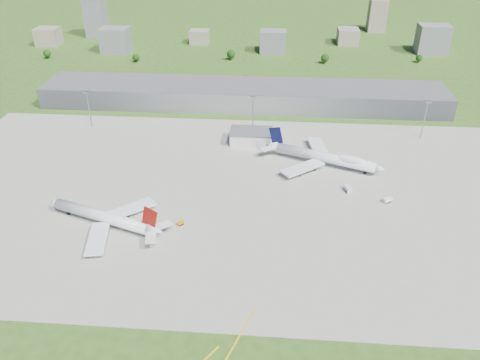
# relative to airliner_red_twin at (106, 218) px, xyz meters

# --- Properties ---
(ground) EXTENTS (1400.00, 1400.00, 0.00)m
(ground) POSITION_rel_airliner_red_twin_xyz_m (53.46, 144.73, -4.75)
(ground) COLOR #335A1C
(ground) RESTS_ON ground
(apron) EXTENTS (360.00, 190.00, 0.08)m
(apron) POSITION_rel_airliner_red_twin_xyz_m (63.46, 34.73, -4.71)
(apron) COLOR #99978B
(apron) RESTS_ON ground
(terminal) EXTENTS (300.00, 42.00, 15.00)m
(terminal) POSITION_rel_airliner_red_twin_xyz_m (53.46, 159.73, 2.75)
(terminal) COLOR gray
(terminal) RESTS_ON ground
(ops_building) EXTENTS (26.00, 16.00, 8.00)m
(ops_building) POSITION_rel_airliner_red_twin_xyz_m (63.46, 94.73, -0.75)
(ops_building) COLOR silver
(ops_building) RESTS_ON ground
(mast_west) EXTENTS (3.50, 2.00, 25.90)m
(mast_west) POSITION_rel_airliner_red_twin_xyz_m (-46.54, 109.73, 12.96)
(mast_west) COLOR gray
(mast_west) RESTS_ON ground
(mast_center) EXTENTS (3.50, 2.00, 25.90)m
(mast_center) POSITION_rel_airliner_red_twin_xyz_m (63.46, 109.73, 12.96)
(mast_center) COLOR gray
(mast_center) RESTS_ON ground
(mast_east) EXTENTS (3.50, 2.00, 25.90)m
(mast_east) POSITION_rel_airliner_red_twin_xyz_m (173.46, 109.73, 12.96)
(mast_east) COLOR gray
(mast_east) RESTS_ON ground
(airliner_red_twin) EXTENTS (62.92, 47.79, 17.83)m
(airliner_red_twin) POSITION_rel_airliner_red_twin_xyz_m (0.00, 0.00, 0.00)
(airliner_red_twin) COLOR white
(airliner_red_twin) RESTS_ON ground
(airliner_blue_quad) EXTENTS (68.72, 52.39, 18.71)m
(airliner_blue_quad) POSITION_rel_airliner_red_twin_xyz_m (107.97, 68.32, 0.45)
(airliner_blue_quad) COLOR white
(airliner_blue_quad) RESTS_ON ground
(tug_yellow) EXTENTS (3.50, 3.47, 1.60)m
(tug_yellow) POSITION_rel_airliner_red_twin_xyz_m (34.82, 3.51, -3.90)
(tug_yellow) COLOR #C18B0B
(tug_yellow) RESTS_ON ground
(van_white_near) EXTENTS (4.21, 6.22, 2.86)m
(van_white_near) POSITION_rel_airliner_red_twin_xyz_m (118.13, 40.34, -3.31)
(van_white_near) COLOR white
(van_white_near) RESTS_ON ground
(van_white_far) EXTENTS (5.16, 4.26, 2.44)m
(van_white_far) POSITION_rel_airliner_red_twin_xyz_m (137.42, 31.23, -3.51)
(van_white_far) COLOR white
(van_white_far) RESTS_ON ground
(bldg_far_w) EXTENTS (24.00, 20.00, 18.00)m
(bldg_far_w) POSITION_rel_airliner_red_twin_xyz_m (-166.54, 314.73, 4.25)
(bldg_far_w) COLOR gray
(bldg_far_w) RESTS_ON ground
(bldg_w) EXTENTS (28.00, 22.00, 24.00)m
(bldg_w) POSITION_rel_airliner_red_twin_xyz_m (-86.54, 294.73, 7.25)
(bldg_w) COLOR slate
(bldg_w) RESTS_ON ground
(bldg_cw) EXTENTS (20.00, 18.00, 14.00)m
(bldg_cw) POSITION_rel_airliner_red_twin_xyz_m (-6.54, 334.73, 2.25)
(bldg_cw) COLOR gray
(bldg_cw) RESTS_ON ground
(bldg_c) EXTENTS (26.00, 20.00, 22.00)m
(bldg_c) POSITION_rel_airliner_red_twin_xyz_m (73.46, 304.73, 6.25)
(bldg_c) COLOR slate
(bldg_c) RESTS_ON ground
(bldg_ce) EXTENTS (22.00, 24.00, 16.00)m
(bldg_ce) POSITION_rel_airliner_red_twin_xyz_m (153.46, 344.73, 3.25)
(bldg_ce) COLOR gray
(bldg_ce) RESTS_ON ground
(bldg_e) EXTENTS (30.00, 22.00, 28.00)m
(bldg_e) POSITION_rel_airliner_red_twin_xyz_m (233.46, 314.73, 9.25)
(bldg_e) COLOR slate
(bldg_e) RESTS_ON ground
(bldg_tall_w) EXTENTS (22.00, 20.00, 44.00)m
(bldg_tall_w) POSITION_rel_airliner_red_twin_xyz_m (-126.54, 354.73, 17.25)
(bldg_tall_w) COLOR slate
(bldg_tall_w) RESTS_ON ground
(bldg_tall_e) EXTENTS (20.00, 18.00, 36.00)m
(bldg_tall_e) POSITION_rel_airliner_red_twin_xyz_m (193.46, 404.73, 13.25)
(bldg_tall_e) COLOR gray
(bldg_tall_e) RESTS_ON ground
(tree_far_w) EXTENTS (7.20, 7.20, 8.80)m
(tree_far_w) POSITION_rel_airliner_red_twin_xyz_m (-146.54, 264.73, 0.44)
(tree_far_w) COLOR #382314
(tree_far_w) RESTS_ON ground
(tree_w) EXTENTS (6.75, 6.75, 8.25)m
(tree_w) POSITION_rel_airliner_red_twin_xyz_m (-56.54, 259.73, 0.11)
(tree_w) COLOR #382314
(tree_w) RESTS_ON ground
(tree_c) EXTENTS (8.10, 8.10, 9.90)m
(tree_c) POSITION_rel_airliner_red_twin_xyz_m (33.46, 274.73, 1.09)
(tree_c) COLOR #382314
(tree_c) RESTS_ON ground
(tree_e) EXTENTS (7.65, 7.65, 9.35)m
(tree_e) POSITION_rel_airliner_red_twin_xyz_m (123.46, 269.73, 0.76)
(tree_e) COLOR #382314
(tree_e) RESTS_ON ground
(tree_far_e) EXTENTS (6.30, 6.30, 7.70)m
(tree_far_e) POSITION_rel_airliner_red_twin_xyz_m (213.46, 279.73, -0.22)
(tree_far_e) COLOR #382314
(tree_far_e) RESTS_ON ground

